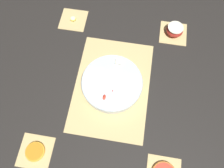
% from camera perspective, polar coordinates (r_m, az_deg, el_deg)
% --- Properties ---
extents(ground_plane, '(6.00, 6.00, 0.00)m').
position_cam_1_polar(ground_plane, '(1.05, 0.00, -0.55)').
color(ground_plane, black).
extents(bamboo_mat_center, '(0.51, 0.35, 0.01)m').
position_cam_1_polar(bamboo_mat_center, '(1.05, 0.00, -0.49)').
color(bamboo_mat_center, '#D6B775').
rests_on(bamboo_mat_center, ground_plane).
extents(coaster_mat_near_right, '(0.14, 0.14, 0.01)m').
position_cam_1_polar(coaster_mat_near_right, '(1.24, 15.70, 12.67)').
color(coaster_mat_near_right, '#D6B775').
rests_on(coaster_mat_near_right, ground_plane).
extents(coaster_mat_far_left, '(0.14, 0.14, 0.01)m').
position_cam_1_polar(coaster_mat_far_left, '(1.03, -19.34, -16.34)').
color(coaster_mat_far_left, '#D6B775').
rests_on(coaster_mat_far_left, ground_plane).
extents(coaster_mat_far_right, '(0.14, 0.14, 0.01)m').
position_cam_1_polar(coaster_mat_far_right, '(1.27, -10.06, 16.22)').
color(coaster_mat_far_right, '#D6B775').
rests_on(coaster_mat_far_right, ground_plane).
extents(fruit_salad_bowl, '(0.28, 0.28, 0.06)m').
position_cam_1_polar(fruit_salad_bowl, '(1.02, -0.00, 0.18)').
color(fruit_salad_bowl, silver).
rests_on(fruit_salad_bowl, bamboo_mat_center).
extents(apple_half, '(0.09, 0.09, 0.05)m').
position_cam_1_polar(apple_half, '(1.22, 16.04, 13.42)').
color(apple_half, '#B72D23').
rests_on(apple_half, coaster_mat_near_right).
extents(orange_slice_whole, '(0.08, 0.08, 0.01)m').
position_cam_1_polar(orange_slice_whole, '(1.02, -19.48, -16.28)').
color(orange_slice_whole, orange).
rests_on(orange_slice_whole, coaster_mat_far_left).
extents(banana_coin_single, '(0.03, 0.03, 0.01)m').
position_cam_1_polar(banana_coin_single, '(1.26, -10.12, 16.43)').
color(banana_coin_single, '#F4EABC').
rests_on(banana_coin_single, coaster_mat_far_right).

